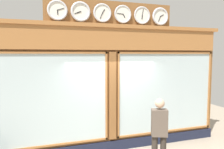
# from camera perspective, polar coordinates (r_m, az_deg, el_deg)

# --- Properties ---
(shop_facade) EXTENTS (6.91, 0.42, 4.11)m
(shop_facade) POSITION_cam_1_polar(r_m,az_deg,el_deg) (6.24, -0.36, -2.98)
(shop_facade) COLOR brown
(shop_facade) RESTS_ON ground_plane
(pedestrian) EXTENTS (0.42, 0.33, 1.69)m
(pedestrian) POSITION_cam_1_polar(r_m,az_deg,el_deg) (5.41, 12.00, -13.98)
(pedestrian) COLOR #312A24
(pedestrian) RESTS_ON ground_plane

